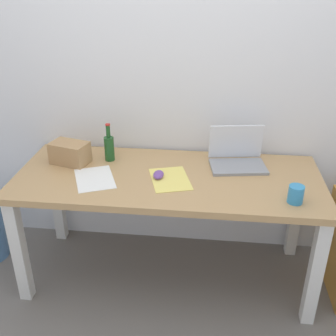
{
  "coord_description": "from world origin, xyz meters",
  "views": [
    {
      "loc": [
        0.23,
        -2.09,
        1.83
      ],
      "look_at": [
        0.0,
        0.0,
        0.78
      ],
      "focal_mm": 43.27,
      "sensor_mm": 36.0,
      "label": 1
    }
  ],
  "objects_px": {
    "desk": "(168,189)",
    "beer_bottle": "(109,147)",
    "computer_mouse": "(158,175)",
    "cardboard_box": "(70,153)",
    "laptop_right": "(237,157)",
    "coffee_mug": "(296,194)"
  },
  "relations": [
    {
      "from": "desk",
      "to": "beer_bottle",
      "type": "relative_size",
      "value": 7.43
    },
    {
      "from": "computer_mouse",
      "to": "cardboard_box",
      "type": "height_order",
      "value": "cardboard_box"
    },
    {
      "from": "desk",
      "to": "beer_bottle",
      "type": "height_order",
      "value": "beer_bottle"
    },
    {
      "from": "laptop_right",
      "to": "coffee_mug",
      "type": "xyz_separation_m",
      "value": [
        0.28,
        -0.41,
        -0.01
      ]
    },
    {
      "from": "computer_mouse",
      "to": "coffee_mug",
      "type": "xyz_separation_m",
      "value": [
        0.74,
        -0.2,
        0.03
      ]
    },
    {
      "from": "cardboard_box",
      "to": "desk",
      "type": "bearing_deg",
      "value": -9.75
    },
    {
      "from": "beer_bottle",
      "to": "coffee_mug",
      "type": "height_order",
      "value": "beer_bottle"
    },
    {
      "from": "laptop_right",
      "to": "desk",
      "type": "bearing_deg",
      "value": -155.28
    },
    {
      "from": "computer_mouse",
      "to": "cardboard_box",
      "type": "xyz_separation_m",
      "value": [
        -0.57,
        0.13,
        0.05
      ]
    },
    {
      "from": "cardboard_box",
      "to": "coffee_mug",
      "type": "bearing_deg",
      "value": -14.12
    },
    {
      "from": "desk",
      "to": "laptop_right",
      "type": "height_order",
      "value": "laptop_right"
    },
    {
      "from": "cardboard_box",
      "to": "coffee_mug",
      "type": "height_order",
      "value": "cardboard_box"
    },
    {
      "from": "desk",
      "to": "laptop_right",
      "type": "relative_size",
      "value": 4.94
    },
    {
      "from": "desk",
      "to": "coffee_mug",
      "type": "height_order",
      "value": "coffee_mug"
    },
    {
      "from": "beer_bottle",
      "to": "laptop_right",
      "type": "bearing_deg",
      "value": 0.89
    },
    {
      "from": "cardboard_box",
      "to": "beer_bottle",
      "type": "bearing_deg",
      "value": 16.07
    },
    {
      "from": "laptop_right",
      "to": "beer_bottle",
      "type": "height_order",
      "value": "beer_bottle"
    },
    {
      "from": "beer_bottle",
      "to": "coffee_mug",
      "type": "bearing_deg",
      "value": -20.22
    },
    {
      "from": "laptop_right",
      "to": "cardboard_box",
      "type": "height_order",
      "value": "laptop_right"
    },
    {
      "from": "computer_mouse",
      "to": "coffee_mug",
      "type": "relative_size",
      "value": 1.05
    },
    {
      "from": "laptop_right",
      "to": "cardboard_box",
      "type": "relative_size",
      "value": 1.62
    },
    {
      "from": "desk",
      "to": "coffee_mug",
      "type": "distance_m",
      "value": 0.74
    }
  ]
}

